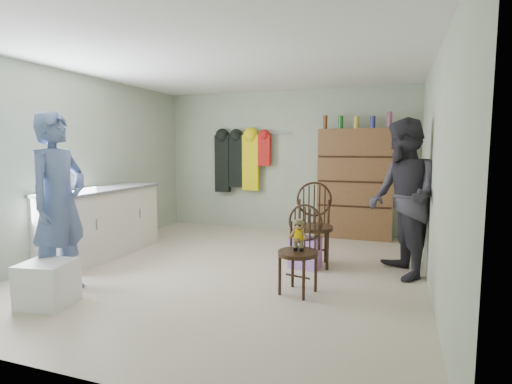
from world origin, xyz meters
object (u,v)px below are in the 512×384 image
at_px(chair_far, 314,221).
at_px(dresser, 355,183).
at_px(chair_front, 300,244).
at_px(counter, 102,222).

bearing_deg(chair_far, dresser, 66.19).
bearing_deg(dresser, chair_far, -100.71).
relative_size(chair_front, chair_far, 0.86).
distance_m(chair_far, dresser, 1.82).
bearing_deg(dresser, counter, -144.31).
xyz_separation_m(chair_front, chair_far, (-0.06, 1.02, 0.05)).
bearing_deg(counter, chair_far, 10.63).
xyz_separation_m(counter, chair_front, (2.92, -0.49, 0.04)).
bearing_deg(chair_front, counter, -175.63).
bearing_deg(chair_far, counter, 177.52).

